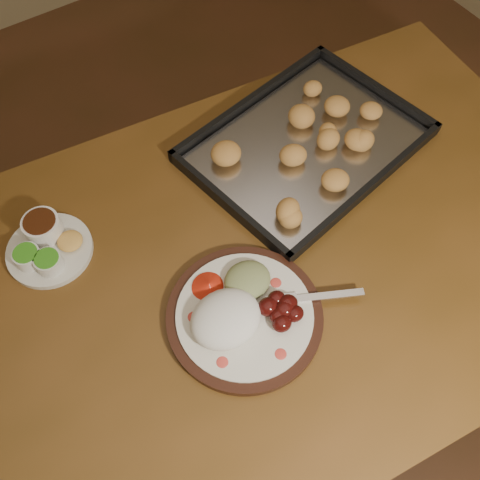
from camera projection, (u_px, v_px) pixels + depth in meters
ground at (219, 376)px, 1.70m from camera, size 4.00×4.00×0.00m
dining_table at (249, 285)px, 1.14m from camera, size 1.59×1.06×0.75m
dinner_plate at (242, 313)px, 0.98m from camera, size 0.36×0.29×0.07m
condiment_saucer at (46, 245)px, 1.05m from camera, size 0.17×0.17×0.06m
baking_tray at (306, 143)px, 1.19m from camera, size 0.56×0.45×0.05m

